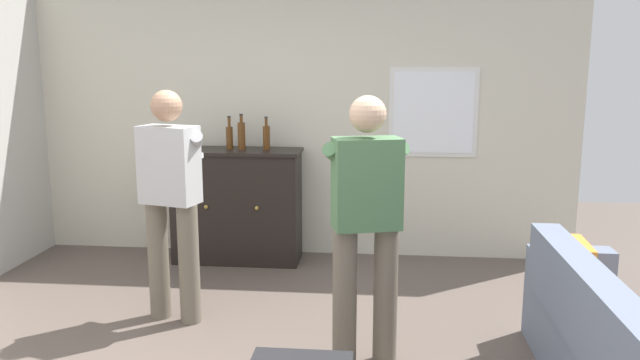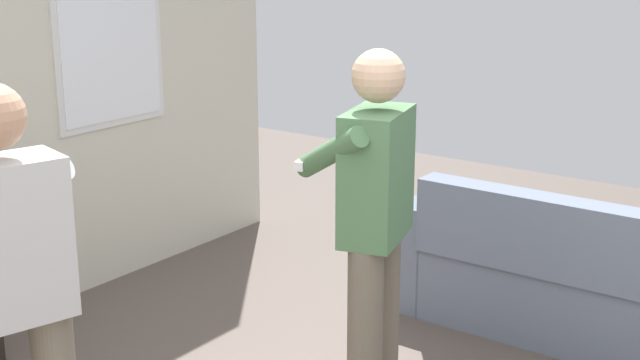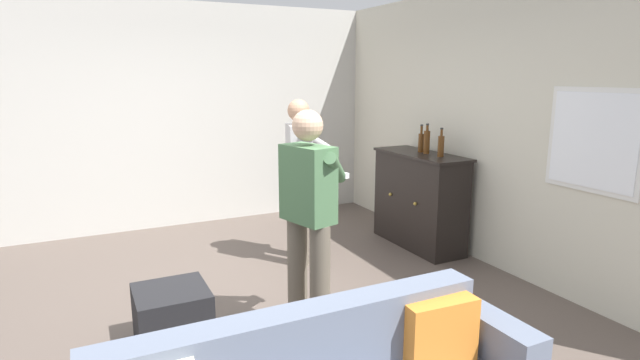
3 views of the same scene
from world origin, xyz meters
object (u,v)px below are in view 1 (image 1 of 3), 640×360
bottle_spirits_clear (229,136)px  person_standing_left (171,195)px  bottle_liquor_amber (266,137)px  person_standing_right (366,218)px  bottle_wine_green (242,135)px  sideboard_cabinet (237,205)px

bottle_spirits_clear → person_standing_left: size_ratio=0.18×
bottle_liquor_amber → person_standing_right: 2.22m
person_standing_right → bottle_spirits_clear: bearing=123.6°
bottle_wine_green → person_standing_right: (1.21, -1.97, -0.26)m
bottle_wine_green → bottle_spirits_clear: 0.12m
bottle_liquor_amber → bottle_wine_green: bearing=-178.6°
bottle_liquor_amber → sideboard_cabinet: bearing=-173.2°
bottle_wine_green → bottle_spirits_clear: (-0.12, 0.01, -0.02)m
person_standing_left → person_standing_right: (1.40, -0.54, 0.00)m
sideboard_cabinet → bottle_spirits_clear: 0.65m
bottle_spirits_clear → bottle_liquor_amber: bearing=-1.2°
bottle_liquor_amber → bottle_spirits_clear: size_ratio=0.99×
bottle_spirits_clear → person_standing_right: size_ratio=0.18×
sideboard_cabinet → person_standing_left: bearing=-95.8°
sideboard_cabinet → bottle_liquor_amber: bearing=6.8°
bottle_wine_green → person_standing_right: person_standing_right is taller
sideboard_cabinet → person_standing_left: person_standing_left is taller
person_standing_left → person_standing_right: 1.50m
bottle_liquor_amber → bottle_spirits_clear: bearing=178.8°
bottle_liquor_amber → person_standing_right: bearing=-63.8°
person_standing_left → person_standing_right: bearing=-21.2°
bottle_wine_green → person_standing_right: size_ratio=0.20×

